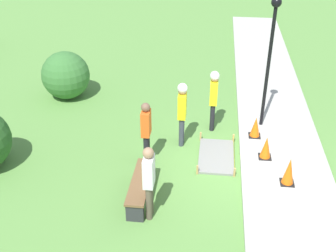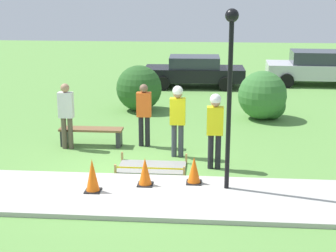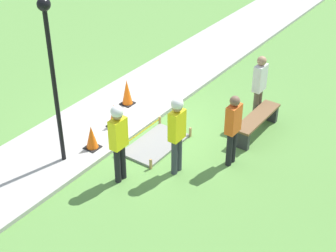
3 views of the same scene
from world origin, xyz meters
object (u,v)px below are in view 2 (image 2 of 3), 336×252
traffic_cone_sidewalk_edge (194,170)px  parked_car_black (194,71)px  parked_car_silver (315,67)px  bystander_in_gray_shirt (66,112)px  lamppost_near (230,74)px  bystander_in_orange_shirt (144,111)px  traffic_cone_far_patch (145,172)px  worker_assistant (215,124)px  traffic_cone_near_patch (92,175)px  park_bench (91,133)px  worker_supervisor (178,114)px

traffic_cone_sidewalk_edge → parked_car_black: (-0.42, 11.80, 0.31)m
parked_car_silver → parked_car_black: bearing=-167.7°
bystander_in_gray_shirt → parked_car_black: bearing=71.0°
traffic_cone_sidewalk_edge → lamppost_near: (0.72, -0.24, 2.22)m
bystander_in_orange_shirt → parked_car_silver: 11.83m
traffic_cone_far_patch → bystander_in_gray_shirt: 3.78m
bystander_in_orange_shirt → parked_car_silver: bystander_in_orange_shirt is taller
bystander_in_orange_shirt → lamppost_near: size_ratio=0.46×
traffic_cone_sidewalk_edge → worker_assistant: worker_assistant is taller
bystander_in_orange_shirt → bystander_in_gray_shirt: 2.13m
worker_assistant → bystander_in_gray_shirt: bearing=162.4°
traffic_cone_near_patch → traffic_cone_far_patch: (1.08, 0.46, -0.05)m
traffic_cone_far_patch → lamppost_near: lamppost_near is taller
park_bench → traffic_cone_near_patch: bearing=-76.5°
parked_car_black → lamppost_near: bearing=-86.2°
park_bench → worker_assistant: 3.88m
traffic_cone_near_patch → parked_car_silver: (7.16, 13.48, 0.32)m
park_bench → parked_car_silver: size_ratio=0.41×
worker_supervisor → bystander_in_orange_shirt: size_ratio=1.08×
bystander_in_orange_shirt → worker_assistant: bearing=-40.7°
bystander_in_gray_shirt → parked_car_black: bystander_in_gray_shirt is taller
park_bench → parked_car_silver: parked_car_silver is taller
traffic_cone_sidewalk_edge → bystander_in_gray_shirt: (-3.60, 2.54, 0.65)m
traffic_cone_near_patch → bystander_in_gray_shirt: size_ratio=0.40×
parked_car_silver → worker_supervisor: bearing=-115.6°
bystander_in_gray_shirt → parked_car_silver: size_ratio=0.42×
traffic_cone_sidewalk_edge → parked_car_silver: bearing=68.7°
worker_supervisor → lamppost_near: lamppost_near is taller
traffic_cone_near_patch → bystander_in_gray_shirt: (-1.44, 3.21, 0.59)m
traffic_cone_far_patch → parked_car_black: (0.66, 12.01, 0.30)m
traffic_cone_near_patch → park_bench: size_ratio=0.41×
worker_supervisor → traffic_cone_near_patch: bearing=-120.6°
traffic_cone_far_patch → lamppost_near: (1.80, -0.02, 2.21)m
worker_supervisor → parked_car_black: 9.70m
traffic_cone_sidewalk_edge → parked_car_silver: parked_car_silver is taller
bystander_in_gray_shirt → parked_car_silver: (8.60, 10.28, -0.26)m
traffic_cone_near_patch → worker_assistant: worker_assistant is taller
worker_assistant → traffic_cone_near_patch: bearing=-143.5°
traffic_cone_near_patch → parked_car_silver: parked_car_silver is taller
bystander_in_orange_shirt → worker_supervisor: bearing=-40.3°
worker_supervisor → parked_car_silver: size_ratio=0.44×
bystander_in_gray_shirt → traffic_cone_near_patch: bearing=-65.8°
traffic_cone_sidewalk_edge → worker_assistant: 1.53m
parked_car_silver → lamppost_near: bearing=-106.5°
park_bench → traffic_cone_far_patch: bearing=-57.9°
park_bench → lamppost_near: bearing=-39.6°
park_bench → bystander_in_orange_shirt: bystander_in_orange_shirt is taller
traffic_cone_far_patch → park_bench: traffic_cone_far_patch is taller
bystander_in_gray_shirt → parked_car_silver: bearing=50.1°
worker_supervisor → bystander_in_orange_shirt: 1.31m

